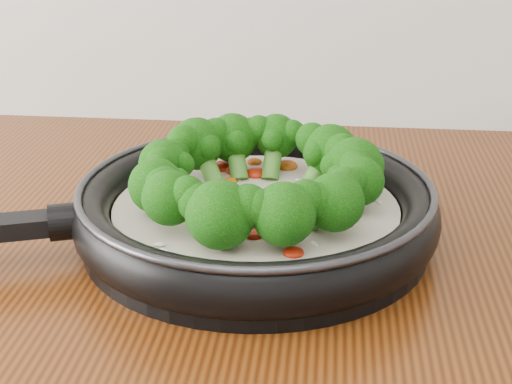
# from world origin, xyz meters

# --- Properties ---
(skillet) EXTENTS (0.58, 0.45, 0.10)m
(skillet) POSITION_xyz_m (0.00, 1.12, 0.94)
(skillet) COLOR black
(skillet) RESTS_ON counter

